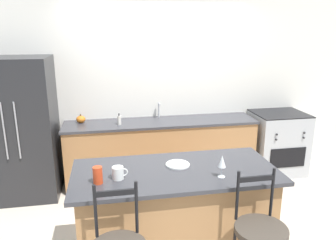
{
  "coord_description": "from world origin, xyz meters",
  "views": [
    {
      "loc": [
        -0.72,
        -4.04,
        2.14
      ],
      "look_at": [
        -0.07,
        -0.56,
        1.15
      ],
      "focal_mm": 35.0,
      "sensor_mm": 36.0,
      "label": 1
    }
  ],
  "objects_px": {
    "tumbler_cup": "(98,175)",
    "pumpkin_decoration": "(81,119)",
    "refrigerator": "(20,129)",
    "coffee_mug": "(118,173)",
    "wine_glass": "(222,162)",
    "dinner_plate": "(178,164)",
    "soap_bottle": "(119,120)",
    "oven_range": "(277,142)"
  },
  "relations": [
    {
      "from": "refrigerator",
      "to": "soap_bottle",
      "type": "distance_m",
      "value": 1.27
    },
    {
      "from": "soap_bottle",
      "to": "refrigerator",
      "type": "bearing_deg",
      "value": -179.32
    },
    {
      "from": "dinner_plate",
      "to": "coffee_mug",
      "type": "bearing_deg",
      "value": -161.53
    },
    {
      "from": "tumbler_cup",
      "to": "wine_glass",
      "type": "bearing_deg",
      "value": -4.04
    },
    {
      "from": "wine_glass",
      "to": "oven_range",
      "type": "bearing_deg",
      "value": 50.63
    },
    {
      "from": "wine_glass",
      "to": "pumpkin_decoration",
      "type": "bearing_deg",
      "value": 121.08
    },
    {
      "from": "dinner_plate",
      "to": "coffee_mug",
      "type": "relative_size",
      "value": 1.68
    },
    {
      "from": "tumbler_cup",
      "to": "pumpkin_decoration",
      "type": "height_order",
      "value": "tumbler_cup"
    },
    {
      "from": "refrigerator",
      "to": "tumbler_cup",
      "type": "height_order",
      "value": "refrigerator"
    },
    {
      "from": "oven_range",
      "to": "soap_bottle",
      "type": "height_order",
      "value": "soap_bottle"
    },
    {
      "from": "refrigerator",
      "to": "wine_glass",
      "type": "xyz_separation_m",
      "value": [
        2.03,
        -1.92,
        0.18
      ]
    },
    {
      "from": "wine_glass",
      "to": "pumpkin_decoration",
      "type": "distance_m",
      "value": 2.49
    },
    {
      "from": "oven_range",
      "to": "coffee_mug",
      "type": "distance_m",
      "value": 3.12
    },
    {
      "from": "oven_range",
      "to": "tumbler_cup",
      "type": "xyz_separation_m",
      "value": [
        -2.62,
        -1.89,
        0.56
      ]
    },
    {
      "from": "dinner_plate",
      "to": "wine_glass",
      "type": "relative_size",
      "value": 1.15
    },
    {
      "from": "dinner_plate",
      "to": "soap_bottle",
      "type": "relative_size",
      "value": 1.41
    },
    {
      "from": "pumpkin_decoration",
      "to": "soap_bottle",
      "type": "relative_size",
      "value": 0.81
    },
    {
      "from": "oven_range",
      "to": "pumpkin_decoration",
      "type": "relative_size",
      "value": 7.46
    },
    {
      "from": "oven_range",
      "to": "dinner_plate",
      "type": "height_order",
      "value": "dinner_plate"
    },
    {
      "from": "tumbler_cup",
      "to": "soap_bottle",
      "type": "height_order",
      "value": "tumbler_cup"
    },
    {
      "from": "tumbler_cup",
      "to": "pumpkin_decoration",
      "type": "relative_size",
      "value": 1.11
    },
    {
      "from": "coffee_mug",
      "to": "soap_bottle",
      "type": "bearing_deg",
      "value": 87.39
    },
    {
      "from": "wine_glass",
      "to": "soap_bottle",
      "type": "distance_m",
      "value": 2.08
    },
    {
      "from": "oven_range",
      "to": "dinner_plate",
      "type": "bearing_deg",
      "value": -139.13
    },
    {
      "from": "soap_bottle",
      "to": "oven_range",
      "type": "bearing_deg",
      "value": 0.78
    },
    {
      "from": "wine_glass",
      "to": "dinner_plate",
      "type": "bearing_deg",
      "value": 135.3
    },
    {
      "from": "wine_glass",
      "to": "pumpkin_decoration",
      "type": "xyz_separation_m",
      "value": [
        -1.28,
        2.13,
        -0.15
      ]
    },
    {
      "from": "pumpkin_decoration",
      "to": "soap_bottle",
      "type": "xyz_separation_m",
      "value": [
        0.52,
        -0.19,
        0.01
      ]
    },
    {
      "from": "wine_glass",
      "to": "coffee_mug",
      "type": "xyz_separation_m",
      "value": [
        -0.85,
        0.12,
        -0.08
      ]
    },
    {
      "from": "refrigerator",
      "to": "coffee_mug",
      "type": "xyz_separation_m",
      "value": [
        1.18,
        -1.79,
        0.1
      ]
    },
    {
      "from": "oven_range",
      "to": "wine_glass",
      "type": "height_order",
      "value": "wine_glass"
    },
    {
      "from": "dinner_plate",
      "to": "pumpkin_decoration",
      "type": "height_order",
      "value": "pumpkin_decoration"
    },
    {
      "from": "tumbler_cup",
      "to": "soap_bottle",
      "type": "relative_size",
      "value": 0.9
    },
    {
      "from": "dinner_plate",
      "to": "wine_glass",
      "type": "bearing_deg",
      "value": -44.7
    },
    {
      "from": "dinner_plate",
      "to": "refrigerator",
      "type": "bearing_deg",
      "value": 136.85
    },
    {
      "from": "oven_range",
      "to": "soap_bottle",
      "type": "bearing_deg",
      "value": -179.22
    },
    {
      "from": "tumbler_cup",
      "to": "soap_bottle",
      "type": "xyz_separation_m",
      "value": [
        0.24,
        1.86,
        -0.07
      ]
    },
    {
      "from": "oven_range",
      "to": "coffee_mug",
      "type": "height_order",
      "value": "coffee_mug"
    },
    {
      "from": "pumpkin_decoration",
      "to": "soap_bottle",
      "type": "height_order",
      "value": "soap_bottle"
    },
    {
      "from": "wine_glass",
      "to": "pumpkin_decoration",
      "type": "height_order",
      "value": "wine_glass"
    },
    {
      "from": "dinner_plate",
      "to": "coffee_mug",
      "type": "xyz_separation_m",
      "value": [
        -0.54,
        -0.18,
        0.04
      ]
    },
    {
      "from": "oven_range",
      "to": "tumbler_cup",
      "type": "relative_size",
      "value": 6.71
    }
  ]
}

